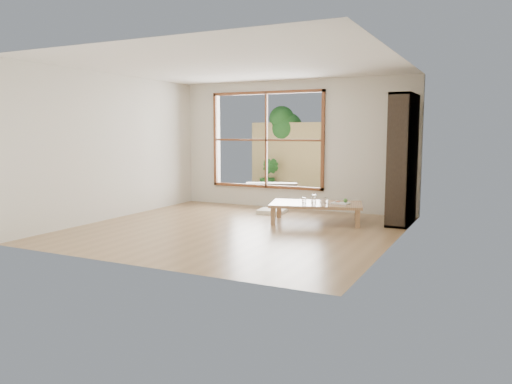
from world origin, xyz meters
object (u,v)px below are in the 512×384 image
Objects in this scene: bookshelf at (403,160)px; garden_bench at (272,185)px; low_table at (316,205)px; food_tray at (341,202)px.

garden_bench is (-3.23, 1.73, -0.76)m from bookshelf.
bookshelf is at bearing -50.44° from garden_bench.
low_table is at bearing -72.39° from garden_bench.
bookshelf reaches higher than garden_bench.
garden_bench reaches higher than low_table.
low_table is at bearing -165.82° from food_tray.
low_table is 1.43× the size of garden_bench.
food_tray is at bearing -2.43° from low_table.
bookshelf is 1.26m from food_tray.
low_table is at bearing -158.46° from bookshelf.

